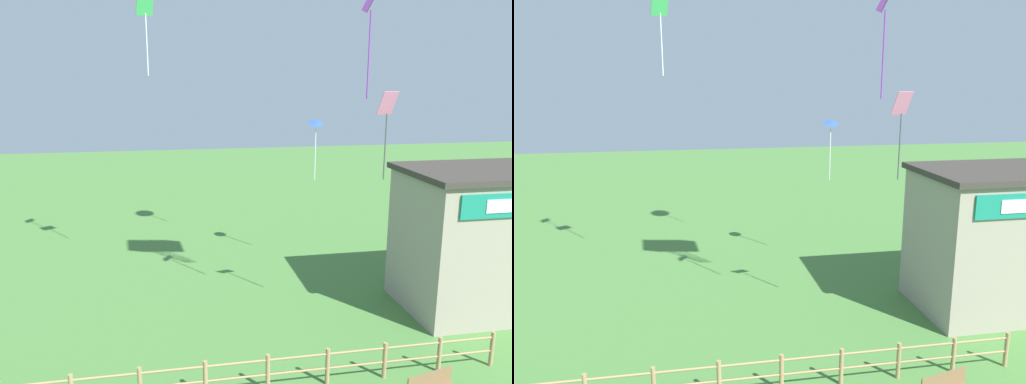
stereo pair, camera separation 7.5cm
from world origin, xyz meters
TOP-DOWN VIEW (x-y plane):
  - wooden_fence at (0.00, 5.03)m, footprint 15.43×0.14m
  - seaside_building at (10.70, 9.28)m, footprint 8.16×4.64m
  - kite_pink_diamond at (4.75, 7.87)m, footprint 0.71×0.54m
  - kite_blue_delta at (4.46, 15.09)m, footprint 0.79×0.75m
  - kite_purple_streamer at (3.84, 7.53)m, footprint 0.77×0.83m
  - kite_green_diamond at (-3.40, 14.10)m, footprint 0.80×0.63m

SIDE VIEW (x-z plane):
  - wooden_fence at x=0.00m, z-range 0.08..1.30m
  - seaside_building at x=10.70m, z-range 0.02..5.93m
  - kite_blue_delta at x=4.46m, z-range 5.53..8.56m
  - kite_pink_diamond at x=4.75m, z-range 6.55..9.62m
  - kite_purple_streamer at x=3.84m, z-range 9.53..13.14m
  - kite_green_diamond at x=-3.40m, z-range 10.31..13.82m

